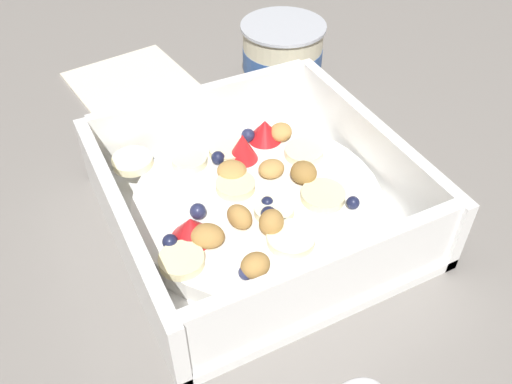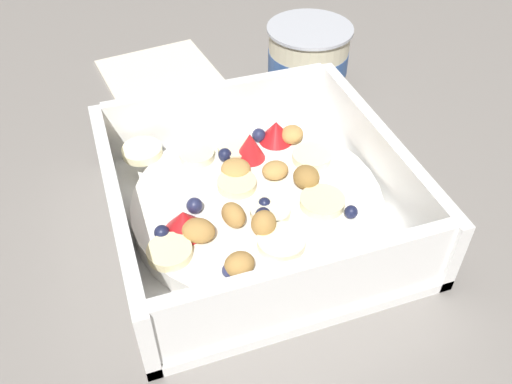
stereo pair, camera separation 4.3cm
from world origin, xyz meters
name	(u,v)px [view 1 (the left image)]	position (x,y,z in m)	size (l,w,h in m)	color
ground_plane	(269,217)	(0.00, 0.00, 0.00)	(2.40, 2.40, 0.00)	gray
fruit_bowl	(255,200)	(0.00, -0.01, 0.02)	(0.22, 0.22, 0.07)	white
yogurt_cup	(282,59)	(-0.16, 0.10, 0.04)	(0.09, 0.09, 0.08)	beige
folded_napkin	(131,81)	(-0.25, -0.04, 0.00)	(0.12, 0.12, 0.01)	silver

